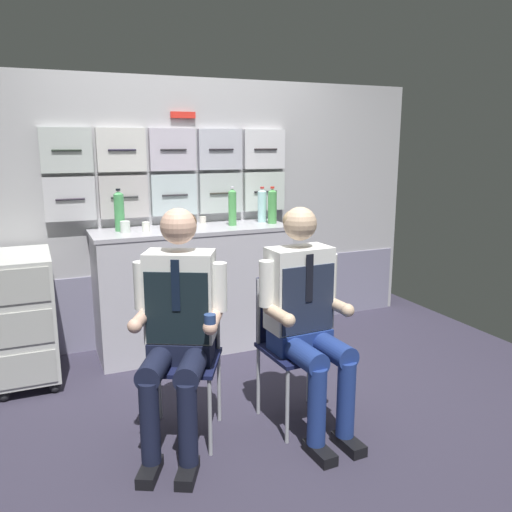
# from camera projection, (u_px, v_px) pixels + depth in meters

# --- Properties ---
(ground) EXTENTS (4.80, 4.80, 0.04)m
(ground) POSITION_uv_depth(u_px,v_px,m) (253.00, 408.00, 3.36)
(ground) COLOR #302C3C
(galley_bulkhead) EXTENTS (4.20, 0.14, 2.15)m
(galley_bulkhead) POSITION_uv_depth(u_px,v_px,m) (187.00, 212.00, 4.35)
(galley_bulkhead) COLOR #ABA9AD
(galley_bulkhead) RESTS_ON ground
(galley_counter) EXTENTS (1.54, 0.53, 0.99)m
(galley_counter) POSITION_uv_depth(u_px,v_px,m) (193.00, 289.00, 4.21)
(galley_counter) COLOR #BBB8C1
(galley_counter) RESTS_ON ground
(service_trolley) EXTENTS (0.40, 0.65, 0.91)m
(service_trolley) POSITION_uv_depth(u_px,v_px,m) (24.00, 314.00, 3.61)
(service_trolley) COLOR black
(service_trolley) RESTS_ON ground
(folding_chair_left) EXTENTS (0.54, 0.54, 0.86)m
(folding_chair_left) POSITION_uv_depth(u_px,v_px,m) (185.00, 341.00, 2.99)
(folding_chair_left) COLOR #A8AAAF
(folding_chair_left) RESTS_ON ground
(crew_member_left) EXTENTS (0.59, 0.70, 1.31)m
(crew_member_left) POSITION_uv_depth(u_px,v_px,m) (178.00, 318.00, 2.79)
(crew_member_left) COLOR black
(crew_member_left) RESTS_ON ground
(folding_chair_right) EXTENTS (0.42, 0.42, 0.86)m
(folding_chair_right) POSITION_uv_depth(u_px,v_px,m) (292.00, 331.00, 3.14)
(folding_chair_right) COLOR #A8AAAF
(folding_chair_right) RESTS_ON ground
(crew_member_right) EXTENTS (0.50, 0.63, 1.29)m
(crew_member_right) POSITION_uv_depth(u_px,v_px,m) (306.00, 310.00, 2.96)
(crew_member_right) COLOR black
(crew_member_right) RESTS_ON ground
(water_bottle_clear) EXTENTS (0.07, 0.07, 0.30)m
(water_bottle_clear) POSITION_uv_depth(u_px,v_px,m) (272.00, 206.00, 4.30)
(water_bottle_clear) COLOR #4C9C4F
(water_bottle_clear) RESTS_ON galley_counter
(water_bottle_blue_cap) EXTENTS (0.07, 0.07, 0.30)m
(water_bottle_blue_cap) POSITION_uv_depth(u_px,v_px,m) (262.00, 205.00, 4.37)
(water_bottle_blue_cap) COLOR #ABDDE1
(water_bottle_blue_cap) RESTS_ON galley_counter
(water_bottle_tall) EXTENTS (0.06, 0.06, 0.31)m
(water_bottle_tall) POSITION_uv_depth(u_px,v_px,m) (232.00, 207.00, 4.19)
(water_bottle_tall) COLOR #50A554
(water_bottle_tall) RESTS_ON galley_counter
(sparkling_bottle_green) EXTENTS (0.08, 0.08, 0.32)m
(sparkling_bottle_green) POSITION_uv_depth(u_px,v_px,m) (119.00, 211.00, 3.92)
(sparkling_bottle_green) COLOR #489A57
(sparkling_bottle_green) RESTS_ON galley_counter
(paper_cup_tan) EXTENTS (0.07, 0.07, 0.09)m
(paper_cup_tan) POSITION_uv_depth(u_px,v_px,m) (125.00, 227.00, 3.88)
(paper_cup_tan) COLOR silver
(paper_cup_tan) RESTS_ON galley_counter
(paper_cup_blue) EXTENTS (0.06, 0.06, 0.07)m
(paper_cup_blue) POSITION_uv_depth(u_px,v_px,m) (146.00, 226.00, 3.93)
(paper_cup_blue) COLOR white
(paper_cup_blue) RESTS_ON galley_counter
(coffee_cup_spare) EXTENTS (0.06, 0.06, 0.06)m
(coffee_cup_spare) POSITION_uv_depth(u_px,v_px,m) (203.00, 220.00, 4.33)
(coffee_cup_spare) COLOR beige
(coffee_cup_spare) RESTS_ON galley_counter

